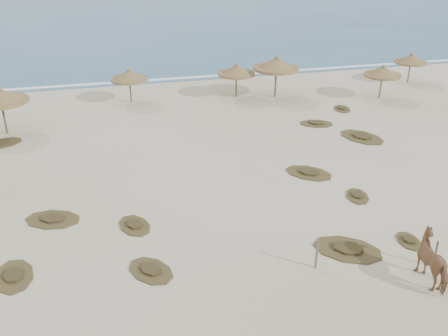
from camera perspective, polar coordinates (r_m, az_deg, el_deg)
The scene contains 24 objects.
ground at distance 20.64m, azimuth 5.71°, elevation -9.25°, with size 160.00×160.00×0.00m, color beige.
ocean at distance 91.76m, azimuth -10.68°, elevation 18.08°, with size 200.00×100.00×0.01m, color #2C5586.
foam_line at distance 43.85m, azimuth -5.69°, elevation 10.12°, with size 70.00×0.60×0.01m, color white.
palapa_1 at distance 33.79m, azimuth -24.23°, elevation 7.46°, with size 4.37×4.37×3.14m.
palapa_2 at distance 37.55m, azimuth -10.78°, elevation 10.29°, with size 3.03×3.03×2.60m.
palapa_3 at distance 38.21m, azimuth 1.42°, elevation 11.07°, with size 3.05×3.05×2.66m.
palapa_4 at distance 38.35m, azimuth 6.01°, elevation 11.68°, with size 4.55×4.55×3.23m.
palapa_5 at distance 39.78m, azimuth 17.68°, elevation 10.43°, with size 3.11×3.11×2.62m.
palapa_6 at distance 44.84m, azimuth 20.60°, elevation 11.55°, with size 3.40×3.40×2.51m.
horse at distance 19.98m, azimuth 23.02°, elevation -9.71°, with size 0.96×2.11×1.78m, color #9A6C46.
fence_post_near at distance 19.52m, azimuth 10.55°, elevation -9.68°, with size 0.09×0.09×1.24m, color #645B4B.
fence_post_far at distance 20.95m, azimuth 23.02°, elevation -9.01°, with size 0.08×0.08×1.14m, color #645B4B.
scrub_0 at distance 20.65m, azimuth -22.91°, elevation -11.29°, with size 1.73×2.39×0.16m.
scrub_1 at distance 23.67m, azimuth -18.99°, elevation -5.54°, with size 2.91×2.40×0.16m.
scrub_2 at distance 22.30m, azimuth -10.18°, elevation -6.46°, with size 1.79×2.21×0.16m.
scrub_3 at distance 26.84m, azimuth 9.67°, elevation -0.54°, with size 2.98×2.95×0.16m.
scrub_4 at distance 25.08m, azimuth 14.99°, elevation -3.10°, with size 1.46×1.87×0.16m.
scrub_5 at distance 32.19m, azimuth 15.47°, elevation 3.45°, with size 3.03×3.50×0.16m.
scrub_6 at distance 32.98m, azimuth -24.16°, elevation 2.60°, with size 2.93×2.43×0.16m.
scrub_7 at distance 33.78m, azimuth 10.52°, elevation 5.03°, with size 2.58×2.11×0.16m.
scrub_9 at distance 21.07m, azimuth 13.94°, elevation -8.99°, with size 3.35×3.13×0.16m.
scrub_10 at distance 36.98m, azimuth 13.35°, elevation 6.61°, with size 1.47×1.94×0.16m.
scrub_11 at distance 19.55m, azimuth -8.36°, elevation -11.50°, with size 2.27×2.49×0.16m.
scrub_12 at distance 22.33m, azimuth 20.38°, elevation -7.80°, with size 1.06×1.51×0.16m.
Camera 1 is at (-6.04, -15.79, 11.84)m, focal length 40.00 mm.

